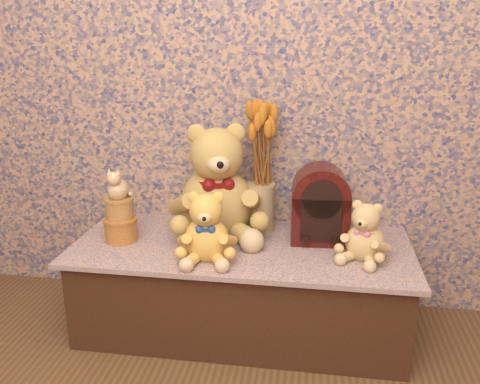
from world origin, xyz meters
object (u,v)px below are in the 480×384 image
object	(u,v)px
teddy_small	(366,228)
cathedral_radio	(320,204)
ceramic_vase	(260,207)
teddy_large	(216,176)
biscuit_tin_lower	(121,230)
cat_figurine	(117,183)
teddy_medium	(207,223)

from	to	relation	value
teddy_small	cathedral_radio	size ratio (longest dim) A/B	0.77
ceramic_vase	teddy_large	bearing A→B (deg)	-162.31
teddy_small	cathedral_radio	bearing A→B (deg)	162.40
teddy_small	biscuit_tin_lower	distance (m)	0.99
teddy_small	biscuit_tin_lower	bearing A→B (deg)	-157.68
biscuit_tin_lower	cat_figurine	bearing A→B (deg)	0.00
teddy_large	teddy_medium	bearing A→B (deg)	-104.26
teddy_small	ceramic_vase	world-z (taller)	teddy_small
teddy_large	cat_figurine	xyz separation A→B (m)	(-0.38, -0.15, -0.00)
cathedral_radio	biscuit_tin_lower	size ratio (longest dim) A/B	2.42
ceramic_vase	biscuit_tin_lower	distance (m)	0.60
teddy_large	teddy_medium	xyz separation A→B (m)	(0.01, -0.26, -0.11)
teddy_large	biscuit_tin_lower	xyz separation A→B (m)	(-0.38, -0.15, -0.21)
biscuit_tin_lower	cathedral_radio	bearing A→B (deg)	9.13
teddy_large	biscuit_tin_lower	world-z (taller)	teddy_large
teddy_large	teddy_medium	world-z (taller)	teddy_large
ceramic_vase	cat_figurine	xyz separation A→B (m)	(-0.56, -0.21, 0.15)
ceramic_vase	cat_figurine	size ratio (longest dim) A/B	1.57
cathedral_radio	ceramic_vase	distance (m)	0.27
teddy_medium	ceramic_vase	xyz separation A→B (m)	(0.17, 0.32, -0.04)
teddy_large	teddy_small	xyz separation A→B (m)	(0.61, -0.17, -0.13)
ceramic_vase	biscuit_tin_lower	size ratio (longest dim) A/B	1.59
cathedral_radio	cat_figurine	size ratio (longest dim) A/B	2.39
ceramic_vase	cathedral_radio	bearing A→B (deg)	-16.66
teddy_medium	teddy_small	distance (m)	0.60
cathedral_radio	biscuit_tin_lower	world-z (taller)	cathedral_radio
ceramic_vase	biscuit_tin_lower	world-z (taller)	ceramic_vase
teddy_large	teddy_small	size ratio (longest dim) A/B	2.08
teddy_large	cat_figurine	world-z (taller)	teddy_large
teddy_large	cat_figurine	size ratio (longest dim) A/B	3.81
cathedral_radio	ceramic_vase	size ratio (longest dim) A/B	1.52
teddy_small	biscuit_tin_lower	world-z (taller)	teddy_small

